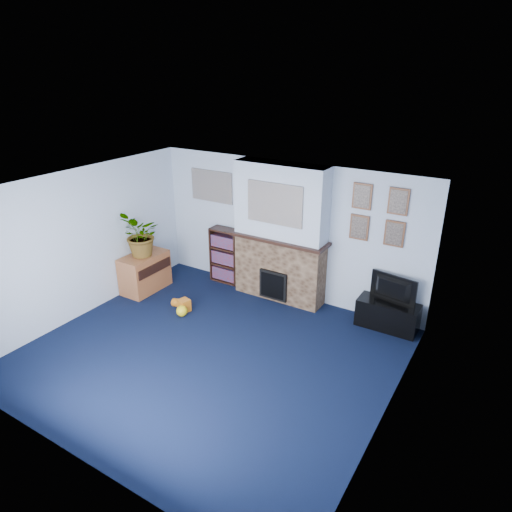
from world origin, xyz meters
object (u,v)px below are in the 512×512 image
Objects in this scene: tv_stand at (388,315)px; bookshelf at (226,256)px; sideboard at (145,272)px; television at (391,290)px.

bookshelf is (-3.13, 0.08, 0.28)m from tv_stand.
television is at bearing 13.70° from sideboard.
bookshelf is 1.19× the size of sideboard.
bookshelf is at bearing 45.44° from sideboard.
television is at bearing 90.00° from tv_stand.
sideboard reaches higher than tv_stand.
sideboard is (-4.19, -1.02, -0.31)m from television.
bookshelf is at bearing 8.77° from television.
bookshelf is 1.52m from sideboard.
television is at bearing -1.03° from bookshelf.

